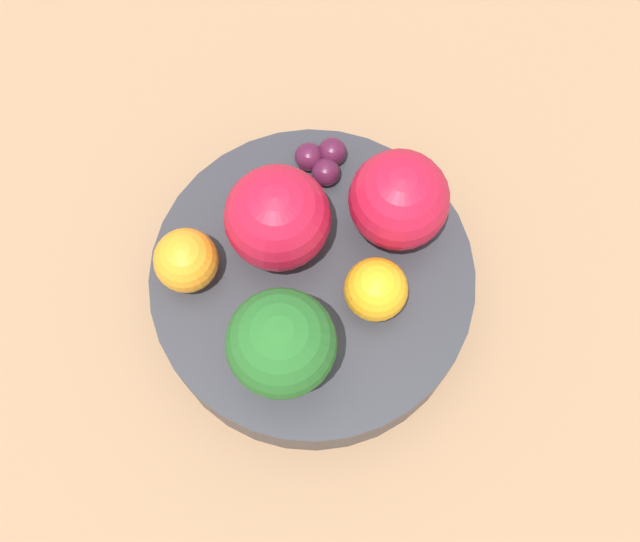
{
  "coord_description": "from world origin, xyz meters",
  "views": [
    {
      "loc": [
        0.16,
        -0.0,
        0.55
      ],
      "look_at": [
        0.0,
        0.0,
        0.07
      ],
      "focal_mm": 50.0,
      "sensor_mm": 36.0,
      "label": 1
    }
  ],
  "objects_px": {
    "broccoli": "(290,344)",
    "grape_cluster": "(331,160)",
    "apple_red": "(407,200)",
    "orange_back": "(194,260)",
    "bowl": "(320,287)",
    "apple_green": "(286,218)",
    "orange_front": "(384,289)"
  },
  "relations": [
    {
      "from": "broccoli",
      "to": "grape_cluster",
      "type": "xyz_separation_m",
      "value": [
        -0.12,
        0.03,
        -0.04
      ]
    },
    {
      "from": "broccoli",
      "to": "apple_red",
      "type": "bearing_deg",
      "value": 141.85
    },
    {
      "from": "grape_cluster",
      "to": "orange_back",
      "type": "bearing_deg",
      "value": -50.86
    },
    {
      "from": "apple_green",
      "to": "bowl",
      "type": "bearing_deg",
      "value": 36.21
    },
    {
      "from": "apple_green",
      "to": "orange_front",
      "type": "relative_size",
      "value": 1.66
    },
    {
      "from": "apple_green",
      "to": "orange_back",
      "type": "height_order",
      "value": "apple_green"
    },
    {
      "from": "orange_back",
      "to": "grape_cluster",
      "type": "bearing_deg",
      "value": 129.14
    },
    {
      "from": "broccoli",
      "to": "apple_red",
      "type": "xyz_separation_m",
      "value": [
        -0.09,
        0.07,
        -0.02
      ]
    },
    {
      "from": "apple_red",
      "to": "orange_back",
      "type": "height_order",
      "value": "apple_red"
    },
    {
      "from": "bowl",
      "to": "apple_red",
      "type": "bearing_deg",
      "value": 124.76
    },
    {
      "from": "orange_back",
      "to": "apple_red",
      "type": "bearing_deg",
      "value": 103.53
    },
    {
      "from": "broccoli",
      "to": "grape_cluster",
      "type": "bearing_deg",
      "value": 168.18
    },
    {
      "from": "orange_back",
      "to": "grape_cluster",
      "type": "height_order",
      "value": "orange_back"
    },
    {
      "from": "broccoli",
      "to": "grape_cluster",
      "type": "height_order",
      "value": "broccoli"
    },
    {
      "from": "bowl",
      "to": "broccoli",
      "type": "distance_m",
      "value": 0.08
    },
    {
      "from": "orange_front",
      "to": "grape_cluster",
      "type": "bearing_deg",
      "value": -162.27
    },
    {
      "from": "apple_green",
      "to": "apple_red",
      "type": "bearing_deg",
      "value": 97.91
    },
    {
      "from": "broccoli",
      "to": "apple_red",
      "type": "height_order",
      "value": "broccoli"
    },
    {
      "from": "apple_green",
      "to": "grape_cluster",
      "type": "relative_size",
      "value": 1.99
    },
    {
      "from": "broccoli",
      "to": "orange_back",
      "type": "height_order",
      "value": "broccoli"
    },
    {
      "from": "bowl",
      "to": "grape_cluster",
      "type": "xyz_separation_m",
      "value": [
        -0.07,
        0.01,
        0.03
      ]
    },
    {
      "from": "bowl",
      "to": "broccoli",
      "type": "bearing_deg",
      "value": -18.49
    },
    {
      "from": "broccoli",
      "to": "apple_green",
      "type": "height_order",
      "value": "broccoli"
    },
    {
      "from": "broccoli",
      "to": "apple_green",
      "type": "distance_m",
      "value": 0.08
    },
    {
      "from": "apple_green",
      "to": "orange_front",
      "type": "height_order",
      "value": "apple_green"
    },
    {
      "from": "broccoli",
      "to": "apple_green",
      "type": "xyz_separation_m",
      "value": [
        -0.08,
        -0.0,
        -0.01
      ]
    },
    {
      "from": "broccoli",
      "to": "orange_front",
      "type": "xyz_separation_m",
      "value": [
        -0.04,
        0.05,
        -0.03
      ]
    },
    {
      "from": "apple_red",
      "to": "orange_back",
      "type": "relative_size",
      "value": 1.56
    },
    {
      "from": "broccoli",
      "to": "grape_cluster",
      "type": "relative_size",
      "value": 2.48
    },
    {
      "from": "bowl",
      "to": "broccoli",
      "type": "height_order",
      "value": "broccoli"
    },
    {
      "from": "apple_green",
      "to": "grape_cluster",
      "type": "distance_m",
      "value": 0.06
    },
    {
      "from": "broccoli",
      "to": "orange_back",
      "type": "bearing_deg",
      "value": -136.18
    }
  ]
}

